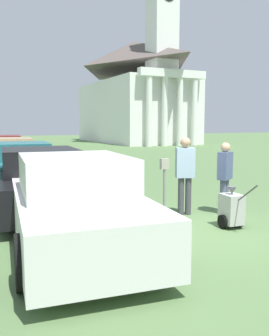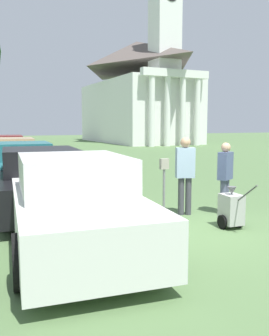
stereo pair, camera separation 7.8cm
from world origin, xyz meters
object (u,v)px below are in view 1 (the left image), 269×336
at_px(parked_car_teal, 21,168).
at_px(parked_car_maroon, 2,154).
at_px(person_worker, 185,171).
at_px(equipment_cart, 232,209).
at_px(person_supervisor, 225,174).
at_px(church, 136,88).
at_px(parked_car_white, 73,204).
at_px(parked_car_black, 40,182).
at_px(parking_meter, 164,179).
at_px(parked_car_tan, 9,159).

relative_size(parked_car_teal, parked_car_maroon, 0.99).
relative_size(parked_car_teal, person_worker, 2.84).
bearing_deg(equipment_cart, person_supervisor, 62.18).
bearing_deg(church, person_worker, -113.27).
height_order(parked_car_white, parked_car_black, parked_car_white).
distance_m(person_worker, person_supervisor, 0.95).
relative_size(parked_car_maroon, equipment_cart, 5.17).
relative_size(parked_car_white, equipment_cart, 5.22).
bearing_deg(church, person_supervisor, -111.66).
bearing_deg(parked_car_maroon, person_supervisor, -65.63).
xyz_separation_m(person_supervisor, equipment_cart, (-0.64, -1.03, -0.56)).
xyz_separation_m(person_worker, church, (13.30, 30.92, 5.00)).
bearing_deg(person_supervisor, equipment_cart, 28.47).
xyz_separation_m(parked_car_white, church, (16.23, 31.99, 5.30)).
xyz_separation_m(parking_meter, person_supervisor, (1.71, 0.17, -0.01)).
height_order(parked_car_teal, parked_car_maroon, parked_car_maroon).
height_order(parked_car_white, church, church).
xyz_separation_m(parked_car_teal, parked_car_maroon, (-0.00, 5.96, 0.01)).
bearing_deg(parked_car_black, person_worker, -26.98).
distance_m(parking_meter, church, 34.79).
bearing_deg(parked_car_tan, church, 60.16).
distance_m(parked_car_tan, church, 28.57).
height_order(person_supervisor, church, church).
bearing_deg(person_worker, parked_car_teal, -39.26).
bearing_deg(parked_car_maroon, parked_car_teal, -84.52).
relative_size(parked_car_maroon, person_worker, 2.89).
distance_m(parked_car_black, equipment_cart, 4.54).
relative_size(parked_car_maroon, church, 0.22).
distance_m(parked_car_tan, equipment_cart, 9.88).
relative_size(parked_car_teal, parked_car_tan, 0.97).
bearing_deg(parked_car_teal, church, 63.48).
xyz_separation_m(parked_car_white, parked_car_maroon, (0.00, 11.98, -0.01)).
bearing_deg(parked_car_teal, person_supervisor, -48.33).
relative_size(parked_car_tan, equipment_cart, 5.26).
distance_m(parked_car_tan, person_worker, 8.54).
relative_size(parking_meter, person_supervisor, 0.83).
height_order(parking_meter, person_worker, person_worker).
xyz_separation_m(parked_car_tan, equipment_cart, (3.20, -9.34, -0.34)).
relative_size(parked_car_white, person_worker, 2.91).
bearing_deg(parking_meter, parked_car_white, -164.21).
distance_m(person_worker, equipment_cart, 1.50).
height_order(parked_car_teal, parked_car_tan, parked_car_tan).
xyz_separation_m(parked_car_teal, person_worker, (2.93, -4.94, 0.32)).
bearing_deg(parking_meter, equipment_cart, -38.69).
bearing_deg(parked_car_maroon, parking_meter, -73.95).
bearing_deg(parked_car_black, parked_car_maroon, 95.48).
bearing_deg(parked_car_teal, parked_car_black, -84.53).
bearing_deg(parked_car_maroon, church, 56.44).
bearing_deg(parked_car_white, church, 68.58).
relative_size(parked_car_tan, person_supervisor, 3.15).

